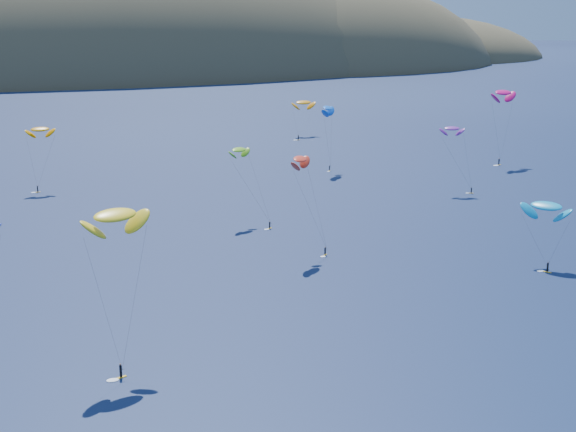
% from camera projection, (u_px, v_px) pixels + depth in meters
% --- Properties ---
extents(island, '(730.00, 300.00, 210.00)m').
position_uv_depth(island, '(127.00, 81.00, 620.08)').
color(island, '#3D3526').
rests_on(island, ground).
extents(kitesurfer_1, '(7.83, 6.85, 18.95)m').
position_uv_depth(kitesurfer_1, '(40.00, 129.00, 222.66)').
color(kitesurfer_1, gold).
rests_on(kitesurfer_1, ground).
extents(kitesurfer_2, '(11.23, 12.00, 24.80)m').
position_uv_depth(kitesurfer_2, '(115.00, 215.00, 115.39)').
color(kitesurfer_2, gold).
rests_on(kitesurfer_2, ground).
extents(kitesurfer_3, '(8.33, 13.90, 18.93)m').
position_uv_depth(kitesurfer_3, '(239.00, 150.00, 191.01)').
color(kitesurfer_3, gold).
rests_on(kitesurfer_3, ground).
extents(kitesurfer_4, '(8.51, 9.30, 21.63)m').
position_uv_depth(kitesurfer_4, '(328.00, 108.00, 247.37)').
color(kitesurfer_4, gold).
rests_on(kitesurfer_4, ground).
extents(kitesurfer_5, '(9.41, 11.82, 14.53)m').
position_uv_depth(kitesurfer_5, '(546.00, 206.00, 160.67)').
color(kitesurfer_5, gold).
rests_on(kitesurfer_5, ground).
extents(kitesurfer_6, '(7.39, 9.76, 19.05)m').
position_uv_depth(kitesurfer_6, '(452.00, 129.00, 221.51)').
color(kitesurfer_6, gold).
rests_on(kitesurfer_6, ground).
extents(kitesurfer_8, '(11.54, 9.30, 25.60)m').
position_uv_depth(kitesurfer_8, '(503.00, 93.00, 257.63)').
color(kitesurfer_8, gold).
rests_on(kitesurfer_8, ground).
extents(kitesurfer_9, '(8.14, 9.50, 21.91)m').
position_uv_depth(kitesurfer_9, '(300.00, 159.00, 166.08)').
color(kitesurfer_9, gold).
rests_on(kitesurfer_9, ground).
extents(kitesurfer_11, '(11.98, 14.27, 15.16)m').
position_uv_depth(kitesurfer_11, '(303.00, 103.00, 312.81)').
color(kitesurfer_11, gold).
rests_on(kitesurfer_11, ground).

